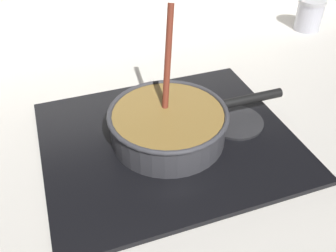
{
  "coord_description": "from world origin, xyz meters",
  "views": [
    {
      "loc": [
        -0.18,
        -0.51,
        0.56
      ],
      "look_at": [
        0.04,
        0.1,
        0.05
      ],
      "focal_mm": 39.74,
      "sensor_mm": 36.0,
      "label": 1
    }
  ],
  "objects": [
    {
      "name": "burner_ring",
      "position": [
        0.04,
        0.1,
        0.02
      ],
      "size": [
        0.18,
        0.18,
        0.01
      ],
      "primitive_type": "torus",
      "color": "#592D0C",
      "rests_on": "hob_plate"
    },
    {
      "name": "condiment_jar",
      "position": [
        0.72,
        0.52,
        0.05
      ],
      "size": [
        0.09,
        0.09,
        0.11
      ],
      "color": "silver",
      "rests_on": "ground"
    },
    {
      "name": "spare_burner",
      "position": [
        0.21,
        0.1,
        0.01
      ],
      "size": [
        0.13,
        0.13,
        0.01
      ],
      "primitive_type": "cylinder",
      "color": "#262628",
      "rests_on": "hob_plate"
    },
    {
      "name": "ground",
      "position": [
        0.0,
        0.0,
        -0.02
      ],
      "size": [
        2.4,
        1.6,
        0.04
      ],
      "primitive_type": "cube",
      "color": "beige"
    },
    {
      "name": "hob_plate",
      "position": [
        0.04,
        0.1,
        0.01
      ],
      "size": [
        0.56,
        0.48,
        0.01
      ],
      "primitive_type": "cube",
      "color": "black",
      "rests_on": "ground"
    },
    {
      "name": "cooking_pan",
      "position": [
        0.04,
        0.1,
        0.05
      ],
      "size": [
        0.42,
        0.27,
        0.28
      ],
      "color": "#38383D",
      "rests_on": "hob_plate"
    }
  ]
}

